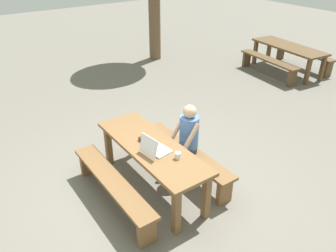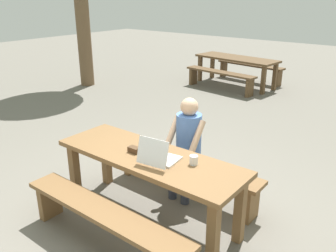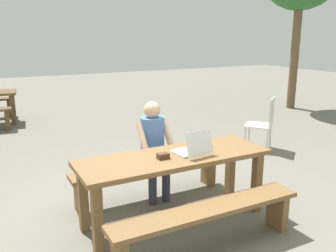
# 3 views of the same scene
# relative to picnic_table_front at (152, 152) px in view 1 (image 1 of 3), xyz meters

# --- Properties ---
(ground_plane) EXTENTS (30.00, 30.00, 0.00)m
(ground_plane) POSITION_rel_picnic_table_front_xyz_m (0.00, 0.00, -0.63)
(ground_plane) COLOR slate
(picnic_table_front) EXTENTS (2.05, 0.69, 0.75)m
(picnic_table_front) POSITION_rel_picnic_table_front_xyz_m (0.00, 0.00, 0.00)
(picnic_table_front) COLOR brown
(picnic_table_front) RESTS_ON ground
(bench_near) EXTENTS (1.93, 0.30, 0.44)m
(bench_near) POSITION_rel_picnic_table_front_xyz_m (0.00, -0.64, -0.30)
(bench_near) COLOR brown
(bench_near) RESTS_ON ground
(bench_far) EXTENTS (1.93, 0.30, 0.44)m
(bench_far) POSITION_rel_picnic_table_front_xyz_m (0.00, 0.64, -0.30)
(bench_far) COLOR brown
(bench_far) RESTS_ON ground
(laptop) EXTENTS (0.36, 0.37, 0.27)m
(laptop) POSITION_rel_picnic_table_front_xyz_m (0.18, -0.07, 0.18)
(laptop) COLOR white
(laptop) RESTS_ON picnic_table_front
(small_pouch) EXTENTS (0.12, 0.07, 0.06)m
(small_pouch) POSITION_rel_picnic_table_front_xyz_m (-0.16, -0.04, 0.14)
(small_pouch) COLOR #4C331E
(small_pouch) RESTS_ON picnic_table_front
(coffee_mug) EXTENTS (0.08, 0.08, 0.09)m
(coffee_mug) POSITION_rel_picnic_table_front_xyz_m (0.47, 0.11, 0.16)
(coffee_mug) COLOR white
(coffee_mug) RESTS_ON picnic_table_front
(person_seated) EXTENTS (0.40, 0.40, 1.21)m
(person_seated) POSITION_rel_picnic_table_front_xyz_m (0.05, 0.60, 0.07)
(person_seated) COLOR #333847
(person_seated) RESTS_ON ground
(picnic_table_mid) EXTENTS (2.20, 0.98, 0.73)m
(picnic_table_mid) POSITION_rel_picnic_table_front_xyz_m (-2.05, 5.77, -0.01)
(picnic_table_mid) COLOR brown
(picnic_table_mid) RESTS_ON ground
(bench_mid_south) EXTENTS (1.94, 0.51, 0.47)m
(bench_mid_south) POSITION_rel_picnic_table_front_xyz_m (-2.13, 5.10, -0.27)
(bench_mid_south) COLOR brown
(bench_mid_south) RESTS_ON ground
(bench_mid_north) EXTENTS (1.94, 0.51, 0.47)m
(bench_mid_north) POSITION_rel_picnic_table_front_xyz_m (-1.98, 6.44, -0.27)
(bench_mid_north) COLOR brown
(bench_mid_north) RESTS_ON ground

